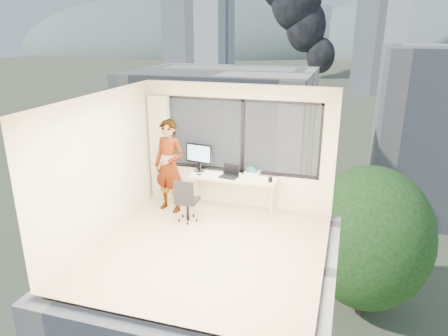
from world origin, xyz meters
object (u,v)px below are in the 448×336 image
at_px(handbag, 251,171).
at_px(person, 169,166).
at_px(monitor, 199,157).
at_px(game_console, 253,173).
at_px(desk, 233,193).
at_px(chair, 187,199).
at_px(laptop, 229,172).

bearing_deg(handbag, person, -155.69).
distance_m(monitor, game_console, 1.18).
bearing_deg(handbag, desk, -143.73).
height_order(chair, monitor, monitor).
distance_m(game_console, handbag, 0.08).
xyz_separation_m(desk, handbag, (0.33, 0.20, 0.47)).
distance_m(desk, monitor, 1.06).
bearing_deg(chair, desk, 44.33).
bearing_deg(desk, chair, -134.22).
bearing_deg(desk, laptop, -140.21).
distance_m(person, laptop, 1.22).
xyz_separation_m(desk, game_console, (0.35, 0.25, 0.41)).
xyz_separation_m(desk, chair, (-0.73, -0.75, 0.08)).
height_order(monitor, game_console, monitor).
distance_m(chair, monitor, 1.08).
relative_size(desk, handbag, 7.27).
distance_m(game_console, laptop, 0.54).
height_order(chair, person, person).
xyz_separation_m(desk, laptop, (-0.08, -0.07, 0.49)).
distance_m(laptop, handbag, 0.49).
relative_size(chair, monitor, 1.53).
distance_m(desk, game_console, 0.59).
height_order(desk, game_console, game_console).
height_order(desk, handbag, handbag).
bearing_deg(person, monitor, 59.72).
relative_size(person, monitor, 3.22).
height_order(monitor, handbag, monitor).
height_order(chair, laptop, laptop).
distance_m(person, monitor, 0.69).
xyz_separation_m(game_console, handbag, (-0.02, -0.05, 0.06)).
bearing_deg(chair, monitor, 93.27).
bearing_deg(laptop, monitor, 173.47).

